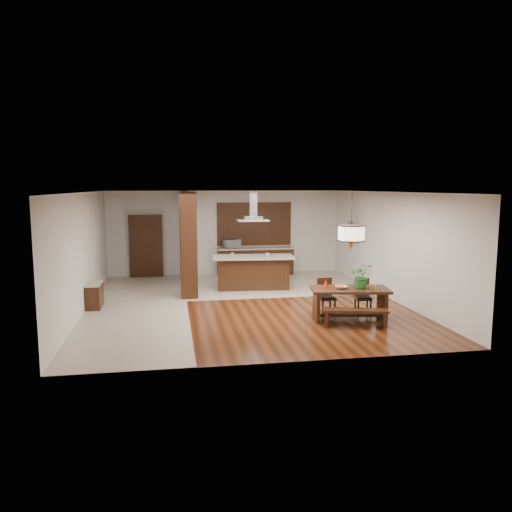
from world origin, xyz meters
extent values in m
plane|color=#3A1A0A|center=(0.00, 0.00, 0.00)|extent=(9.00, 9.00, 0.00)
cube|color=white|center=(0.00, 0.00, 2.90)|extent=(8.00, 9.00, 0.04)
cube|color=silver|center=(0.00, 4.50, 1.45)|extent=(8.00, 0.04, 2.90)
cube|color=silver|center=(0.00, -4.50, 1.45)|extent=(8.00, 0.04, 2.90)
cube|color=silver|center=(-4.00, 0.00, 1.45)|extent=(0.04, 9.00, 2.90)
cube|color=silver|center=(4.00, 0.00, 1.45)|extent=(0.04, 9.00, 2.90)
cube|color=beige|center=(-2.75, 0.00, 0.01)|extent=(2.50, 9.00, 0.01)
cube|color=beige|center=(1.25, 2.50, 0.01)|extent=(5.50, 4.00, 0.01)
cube|color=#422010|center=(0.00, 0.00, 2.88)|extent=(8.00, 9.00, 0.02)
cube|color=black|center=(-1.40, 1.20, 1.45)|extent=(0.45, 1.00, 2.90)
cube|color=silver|center=(-1.40, 3.30, 1.45)|extent=(0.18, 2.40, 2.90)
cube|color=black|center=(-3.81, 0.20, 0.32)|extent=(0.37, 0.88, 0.63)
cube|color=black|center=(-2.70, 4.40, 1.05)|extent=(1.10, 0.20, 2.10)
cube|color=black|center=(1.00, 4.20, 0.45)|extent=(2.60, 0.60, 0.90)
cube|color=#BBB4A3|center=(1.00, 4.20, 0.92)|extent=(2.60, 0.62, 0.05)
cube|color=#AA6933|center=(1.00, 4.46, 1.75)|extent=(2.60, 0.08, 1.50)
cube|color=black|center=(3.87, 2.60, 1.40)|extent=(0.26, 0.90, 0.04)
cube|color=black|center=(3.87, 2.60, 1.80)|extent=(0.26, 0.90, 0.04)
cube|color=black|center=(2.14, -1.98, 0.70)|extent=(1.87, 1.14, 0.06)
cube|color=black|center=(1.39, -1.86, 0.34)|extent=(0.18, 0.71, 0.67)
cube|color=black|center=(2.90, -2.09, 0.34)|extent=(0.18, 0.71, 0.67)
imported|color=#28782B|center=(2.41, -2.01, 1.02)|extent=(0.60, 0.55, 0.57)
imported|color=beige|center=(1.93, -2.00, 0.77)|extent=(0.30, 0.30, 0.07)
cone|color=red|center=(1.62, -1.82, 0.83)|extent=(0.16, 0.16, 0.20)
cylinder|color=gold|center=(2.63, -2.19, 0.79)|extent=(0.10, 0.10, 0.11)
cube|color=black|center=(0.53, 1.85, 0.47)|extent=(2.14, 0.95, 0.94)
cube|color=#BBB4A3|center=(0.53, 1.80, 0.97)|extent=(2.48, 1.23, 0.05)
imported|color=white|center=(0.95, 1.78, 1.04)|extent=(0.14, 0.14, 0.09)
imported|color=silver|center=(0.17, 4.20, 1.10)|extent=(0.66, 0.57, 0.31)
camera|label=1|loc=(-1.89, -12.65, 3.05)|focal=35.00mm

